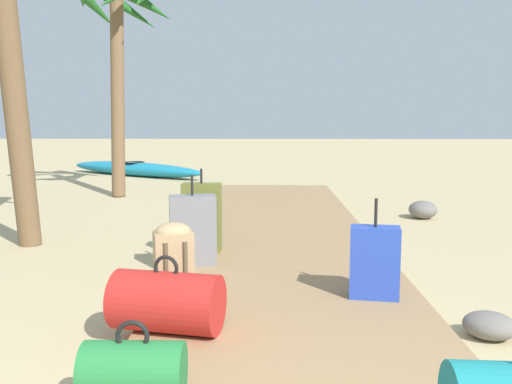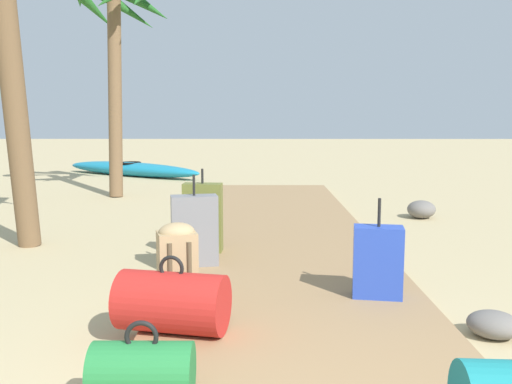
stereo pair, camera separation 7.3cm
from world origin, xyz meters
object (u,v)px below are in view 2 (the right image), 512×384
Objects in this scene: suitcase_olive at (203,218)px; duffel_bag_green at (142,372)px; duffel_bag_red at (172,302)px; suitcase_blue at (378,262)px; kayak at (131,169)px; backpack_tan at (177,261)px; palm_tree_far_left at (113,11)px; suitcase_grey at (195,230)px.

suitcase_olive is 3.02m from duffel_bag_green.
suitcase_olive is (-0.02, 2.13, 0.15)m from duffel_bag_red.
suitcase_blue reaches higher than kayak.
backpack_tan reaches higher than duffel_bag_green.
suitcase_grey is at bearing -68.83° from palm_tree_far_left.
backpack_tan is at bearing -91.19° from suitcase_olive.
kayak is (-0.50, 3.24, -3.12)m from palm_tree_far_left.
palm_tree_far_left is 4.53m from kayak.
duffel_bag_red is at bearing -88.55° from suitcase_grey.
suitcase_grey is 2.50m from duffel_bag_green.
palm_tree_far_left is at bearing 111.17° from suitcase_grey.
suitcase_olive is 5.83m from palm_tree_far_left.
suitcase_grey is 0.22× the size of kayak.
suitcase_grey is (-1.49, 0.91, 0.05)m from suitcase_blue.
duffel_bag_green is at bearing -75.13° from palm_tree_far_left.
suitcase_olive reaches higher than backpack_tan.
duffel_bag_red is 10.35m from kayak.
suitcase_olive reaches higher than kayak.
palm_tree_far_left reaches higher than duffel_bag_red.
duffel_bag_green is (-1.46, -1.58, -0.12)m from suitcase_blue.
kayak is at bearing 104.26° from duffel_bag_red.
palm_tree_far_left reaches higher than suitcase_blue.
backpack_tan is at bearing 94.82° from duffel_bag_red.
backpack_tan is (-0.05, 0.57, 0.12)m from duffel_bag_red.
palm_tree_far_left reaches higher than backpack_tan.
suitcase_grey reaches higher than backpack_tan.
palm_tree_far_left is (-3.50, 6.08, 2.93)m from suitcase_blue.
duffel_bag_red is 1.61m from suitcase_blue.
suitcase_olive reaches higher than suitcase_blue.
suitcase_olive is at bearing -72.22° from kayak.
suitcase_blue reaches higher than duffel_bag_red.
duffel_bag_green reaches higher than kayak.
suitcase_blue is 1.56× the size of duffel_bag_green.
suitcase_blue is at bearing 47.31° from duffel_bag_green.
kayak is (-2.50, 9.46, -0.23)m from backpack_tan.
suitcase_blue reaches higher than duffel_bag_green.
backpack_tan is (-0.01, -1.04, -0.01)m from suitcase_grey.
suitcase_blue reaches higher than backpack_tan.
duffel_bag_red is at bearing -85.18° from backpack_tan.
suitcase_grey is 0.20× the size of palm_tree_far_left.
duffel_bag_green is (0.03, -2.49, -0.17)m from suitcase_grey.
duffel_bag_red is 2.14m from suitcase_olive.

